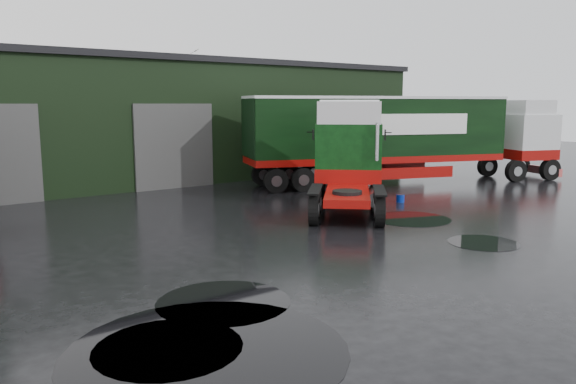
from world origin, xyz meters
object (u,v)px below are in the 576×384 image
(hero_tractor, at_px, (348,157))
(tree_back_b, at_px, (176,107))
(lorry_right, at_px, (376,140))
(wash_bucket, at_px, (400,198))
(warehouse, at_px, (125,119))

(hero_tractor, xyz_separation_m, tree_back_b, (5.69, 25.50, 1.68))
(lorry_right, bearing_deg, wash_bucket, -13.77)
(tree_back_b, bearing_deg, lorry_right, -88.78)
(lorry_right, xyz_separation_m, wash_bucket, (-2.88, -4.21, -2.04))
(hero_tractor, bearing_deg, warehouse, 142.31)
(hero_tractor, distance_m, lorry_right, 7.61)
(lorry_right, xyz_separation_m, tree_back_b, (-0.45, 21.00, 1.55))
(hero_tractor, bearing_deg, lorry_right, 80.09)
(hero_tractor, bearing_deg, wash_bucket, 49.00)
(wash_bucket, xyz_separation_m, tree_back_b, (2.43, 25.21, 3.59))
(warehouse, bearing_deg, wash_bucket, -69.89)
(warehouse, relative_size, tree_back_b, 4.32)
(warehouse, xyz_separation_m, lorry_right, (8.45, -11.00, -0.96))
(wash_bucket, distance_m, tree_back_b, 25.58)
(warehouse, xyz_separation_m, hero_tractor, (2.31, -15.50, -1.09))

